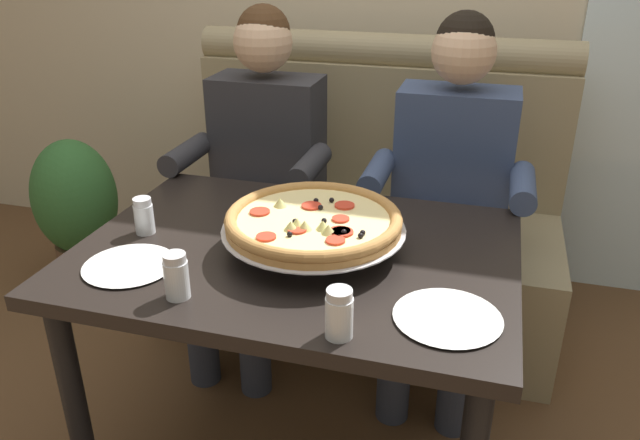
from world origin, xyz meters
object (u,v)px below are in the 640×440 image
booth_bench (364,225)px  potted_plant (77,208)px  shaker_parmesan (339,317)px  plate_near_left (129,263)px  patio_chair (639,131)px  diner_right (449,187)px  shaker_pepper_flakes (177,279)px  shaker_oregano (144,218)px  plate_near_right (448,315)px  pizza (314,221)px  dining_table (297,279)px  diner_left (259,167)px

booth_bench → potted_plant: booth_bench is taller
shaker_parmesan → potted_plant: 1.86m
plate_near_left → patio_chair: 2.89m
diner_right → shaker_pepper_flakes: bearing=-119.8°
booth_bench → potted_plant: 1.27m
shaker_oregano → plate_near_right: bearing=-13.2°
booth_bench → patio_chair: 1.79m
pizza → shaker_parmesan: (0.16, -0.36, -0.04)m
pizza → plate_near_left: pizza is taller
shaker_pepper_flakes → potted_plant: (-1.08, 1.03, -0.40)m
shaker_oregano → shaker_parmesan: bearing=-26.9°
shaker_parmesan → plate_near_left: 0.59m
pizza → shaker_pepper_flakes: 0.39m
shaker_oregano → plate_near_right: (0.85, -0.20, -0.03)m
diner_right → shaker_oregano: 1.02m
diner_right → pizza: (-0.30, -0.62, 0.11)m
plate_near_left → plate_near_right: size_ratio=0.97×
dining_table → patio_chair: patio_chair is taller
booth_bench → shaker_pepper_flakes: size_ratio=13.87×
pizza → potted_plant: size_ratio=0.68×
shaker_oregano → plate_near_left: bearing=-71.6°
booth_bench → pizza: size_ratio=3.22×
patio_chair → potted_plant: patio_chair is taller
dining_table → potted_plant: size_ratio=1.64×
dining_table → shaker_pepper_flakes: 0.39m
pizza → potted_plant: pizza is taller
diner_left → plate_near_right: 1.14m
booth_bench → plate_near_left: 1.21m
booth_bench → shaker_oregano: 1.08m
patio_chair → potted_plant: 2.89m
diner_right → shaker_parmesan: diner_right is taller
diner_right → patio_chair: 1.81m
diner_right → pizza: diner_right is taller
diner_right → potted_plant: (-1.61, 0.11, -0.32)m
diner_right → plate_near_left: (-0.72, -0.83, 0.04)m
shaker_parmesan → shaker_oregano: 0.72m
dining_table → potted_plant: (-1.26, 0.73, -0.25)m
shaker_pepper_flakes → potted_plant: 1.54m
diner_left → pizza: diner_left is taller
dining_table → shaker_oregano: 0.45m
shaker_parmesan → plate_near_left: bearing=166.5°
plate_near_left → shaker_pepper_flakes: bearing=-26.7°
patio_chair → plate_near_left: bearing=-123.6°
dining_table → patio_chair: size_ratio=1.33×
diner_right → patio_chair: size_ratio=1.48×
plate_near_left → potted_plant: 1.34m
diner_left → shaker_pepper_flakes: (0.16, -0.93, 0.07)m
booth_bench → plate_near_left: booth_bench is taller
shaker_oregano → patio_chair: size_ratio=0.12×
shaker_oregano → shaker_pepper_flakes: bearing=-48.4°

